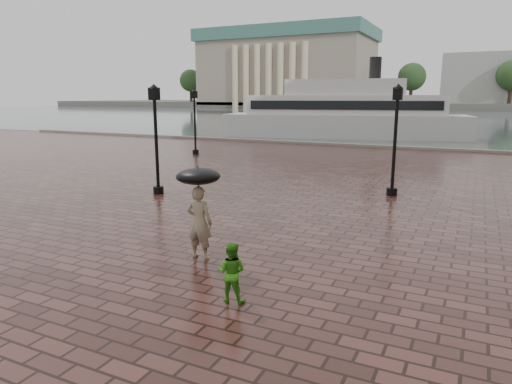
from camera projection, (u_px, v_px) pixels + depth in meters
ground at (79, 331)px, 8.06m from camera, size 300.00×300.00×0.00m
harbour_water at (445, 117)px, 89.03m from camera, size 240.00×240.00×0.00m
quay_edge at (392, 148)px, 36.22m from camera, size 80.00×0.60×0.30m
far_shore at (460, 105)px, 148.67m from camera, size 300.00×60.00×2.00m
museum at (287, 66)px, 155.96m from camera, size 57.00×32.50×26.00m
far_trees at (460, 76)px, 127.57m from camera, size 188.00×8.00×13.50m
street_lamps at (317, 130)px, 23.62m from camera, size 21.44×14.44×4.40m
adult_pedestrian at (199, 223)px, 11.46m from camera, size 0.72×0.50×1.88m
child_pedestrian at (231, 272)px, 9.10m from camera, size 0.66×0.55×1.24m
ferry_near at (344, 114)px, 45.35m from camera, size 24.16×10.46×7.71m
umbrella at (198, 176)px, 11.22m from camera, size 1.10×1.10×1.20m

